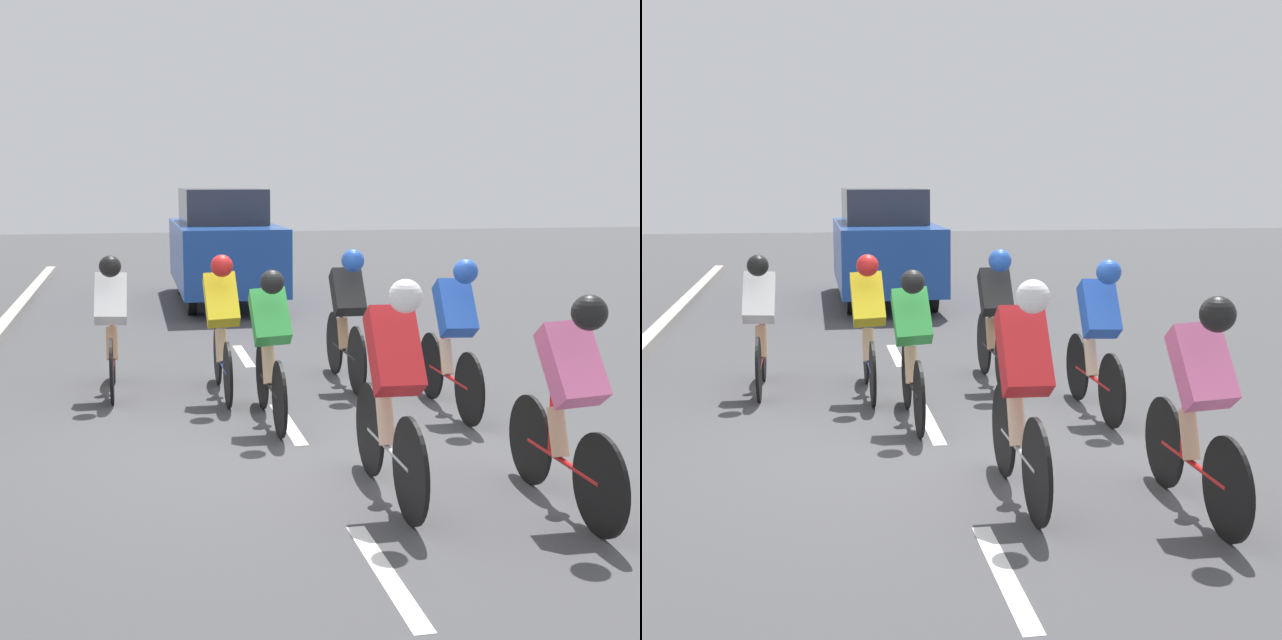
# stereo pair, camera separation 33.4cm
# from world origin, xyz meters

# --- Properties ---
(ground_plane) EXTENTS (60.00, 60.00, 0.00)m
(ground_plane) POSITION_xyz_m (0.00, 0.00, 0.00)
(ground_plane) COLOR #424244
(lane_stripe_near) EXTENTS (0.12, 1.40, 0.01)m
(lane_stripe_near) POSITION_xyz_m (0.00, 2.58, 0.00)
(lane_stripe_near) COLOR white
(lane_stripe_near) RESTS_ON ground
(lane_stripe_mid) EXTENTS (0.12, 1.40, 0.01)m
(lane_stripe_mid) POSITION_xyz_m (0.00, -0.62, 0.00)
(lane_stripe_mid) COLOR white
(lane_stripe_mid) RESTS_ON ground
(lane_stripe_far) EXTENTS (0.12, 1.40, 0.01)m
(lane_stripe_far) POSITION_xyz_m (0.00, -3.82, 0.00)
(lane_stripe_far) COLOR white
(lane_stripe_far) RESTS_ON ground
(cyclist_blue) EXTENTS (0.34, 1.72, 1.50)m
(cyclist_blue) POSITION_xyz_m (-1.60, -0.65, 0.79)
(cyclist_blue) COLOR black
(cyclist_blue) RESTS_ON ground
(cyclist_red) EXTENTS (0.33, 1.70, 1.58)m
(cyclist_red) POSITION_xyz_m (-0.36, 1.48, 0.82)
(cyclist_red) COLOR black
(cyclist_red) RESTS_ON ground
(cyclist_pink) EXTENTS (0.35, 1.66, 1.51)m
(cyclist_pink) POSITION_xyz_m (-1.45, 1.92, 0.80)
(cyclist_pink) COLOR black
(cyclist_pink) RESTS_ON ground
(cyclist_yellow) EXTENTS (0.34, 1.68, 1.48)m
(cyclist_yellow) POSITION_xyz_m (0.47, -1.76, 0.78)
(cyclist_yellow) COLOR black
(cyclist_yellow) RESTS_ON ground
(cyclist_green) EXTENTS (0.35, 1.69, 1.44)m
(cyclist_green) POSITION_xyz_m (0.15, -0.63, 0.75)
(cyclist_green) COLOR black
(cyclist_green) RESTS_ON ground
(cyclist_black) EXTENTS (0.32, 1.74, 1.49)m
(cyclist_black) POSITION_xyz_m (-0.90, -2.00, 0.79)
(cyclist_black) COLOR black
(cyclist_black) RESTS_ON ground
(cyclist_white) EXTENTS (0.34, 1.62, 1.46)m
(cyclist_white) POSITION_xyz_m (1.57, -2.11, 0.77)
(cyclist_white) COLOR black
(cyclist_white) RESTS_ON ground
(support_car) EXTENTS (1.70, 4.52, 2.03)m
(support_car) POSITION_xyz_m (-0.28, -8.84, 1.03)
(support_car) COLOR black
(support_car) RESTS_ON ground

